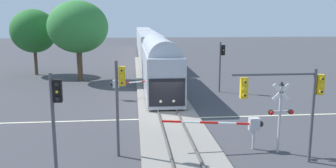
# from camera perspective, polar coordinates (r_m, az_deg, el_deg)

# --- Properties ---
(ground_plane) EXTENTS (220.00, 220.00, 0.00)m
(ground_plane) POSITION_cam_1_polar(r_m,az_deg,el_deg) (25.80, 0.12, -5.63)
(ground_plane) COLOR #3D3D42
(road_centre_stripe) EXTENTS (44.00, 0.20, 0.01)m
(road_centre_stripe) POSITION_cam_1_polar(r_m,az_deg,el_deg) (25.80, 0.12, -5.62)
(road_centre_stripe) COLOR beige
(road_centre_stripe) RESTS_ON ground
(railway_track) EXTENTS (4.40, 80.00, 0.32)m
(railway_track) POSITION_cam_1_polar(r_m,az_deg,el_deg) (25.78, 0.12, -5.43)
(railway_track) COLOR gray
(railway_track) RESTS_ON ground
(commuter_train) EXTENTS (3.04, 67.12, 5.16)m
(commuter_train) POSITION_cam_1_polar(r_m,az_deg,el_deg) (57.60, -3.19, 6.14)
(commuter_train) COLOR #B2B7C1
(commuter_train) RESTS_ON railway_track
(crossing_gate_near) EXTENTS (5.70, 0.40, 1.84)m
(crossing_gate_near) POSITION_cam_1_polar(r_m,az_deg,el_deg) (19.96, 12.14, -6.50)
(crossing_gate_near) COLOR #B7B7BC
(crossing_gate_near) RESTS_ON ground
(crossing_signal_mast) EXTENTS (1.36, 0.44, 3.96)m
(crossing_signal_mast) POSITION_cam_1_polar(r_m,az_deg,el_deg) (19.71, 17.81, -4.01)
(crossing_signal_mast) COLOR #B2B2B7
(crossing_signal_mast) RESTS_ON ground
(crossing_gate_far) EXTENTS (6.47, 0.40, 1.95)m
(crossing_gate_far) POSITION_cam_1_polar(r_m,az_deg,el_deg) (31.69, -7.04, 0.05)
(crossing_gate_far) COLOR #B7B7BC
(crossing_gate_far) RESTS_ON ground
(traffic_signal_far_side) EXTENTS (0.53, 0.38, 4.98)m
(traffic_signal_far_side) POSITION_cam_1_polar(r_m,az_deg,el_deg) (34.76, 8.70, 4.09)
(traffic_signal_far_side) COLOR #4C4C51
(traffic_signal_far_side) RESTS_ON ground
(traffic_signal_median) EXTENTS (0.53, 0.38, 5.12)m
(traffic_signal_median) POSITION_cam_1_polar(r_m,az_deg,el_deg) (18.21, -7.88, -1.49)
(traffic_signal_median) COLOR #4C4C51
(traffic_signal_median) RESTS_ON ground
(traffic_signal_near_left) EXTENTS (0.53, 0.38, 4.93)m
(traffic_signal_near_left) POSITION_cam_1_polar(r_m,az_deg,el_deg) (16.13, -17.80, -3.95)
(traffic_signal_near_left) COLOR #4C4C51
(traffic_signal_near_left) RESTS_ON ground
(traffic_signal_near_right) EXTENTS (4.64, 0.38, 4.82)m
(traffic_signal_near_right) POSITION_cam_1_polar(r_m,az_deg,el_deg) (18.13, 19.22, -1.45)
(traffic_signal_near_right) COLOR #4C4C51
(traffic_signal_near_right) RESTS_ON ground
(oak_behind_train) EXTENTS (6.84, 6.84, 9.23)m
(oak_behind_train) POSITION_cam_1_polar(r_m,az_deg,el_deg) (41.79, -14.42, 8.95)
(oak_behind_train) COLOR #4C3828
(oak_behind_train) RESTS_ON ground
(pine_left_background) EXTENTS (5.76, 5.76, 8.39)m
(pine_left_background) POSITION_cam_1_polar(r_m,az_deg,el_deg) (48.26, -21.00, 8.04)
(pine_left_background) COLOR #4C3828
(pine_left_background) RESTS_ON ground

